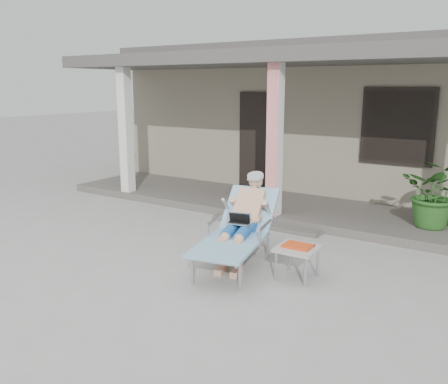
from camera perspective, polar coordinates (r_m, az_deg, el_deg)
The scene contains 8 objects.
ground at distance 6.76m, azimuth -2.50°, elevation -8.04°, with size 60.00×60.00×0.00m, color #9E9E99.
house at distance 12.23m, azimuth 15.48°, elevation 8.87°, with size 10.40×5.40×3.30m.
porch_deck at distance 9.23m, azimuth 8.30°, elevation -1.96°, with size 10.00×2.00×0.15m, color #605B56.
porch_overhang at distance 8.89m, azimuth 8.73°, elevation 15.13°, with size 10.00×2.30×2.85m.
porch_step at distance 8.25m, azimuth 4.95°, elevation -3.93°, with size 2.00×0.30×0.07m, color #605B56.
lounger at distance 6.42m, azimuth 2.02°, elevation -2.00°, with size 1.08×1.97×1.24m.
side_table at distance 6.05m, azimuth 8.85°, elevation -6.91°, with size 0.51×0.51×0.45m.
potted_palm at distance 8.26m, azimuth 24.20°, elevation -0.19°, with size 1.00×0.87×1.11m, color #26591E.
Camera 1 is at (3.66, -5.15, 2.40)m, focal length 38.00 mm.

